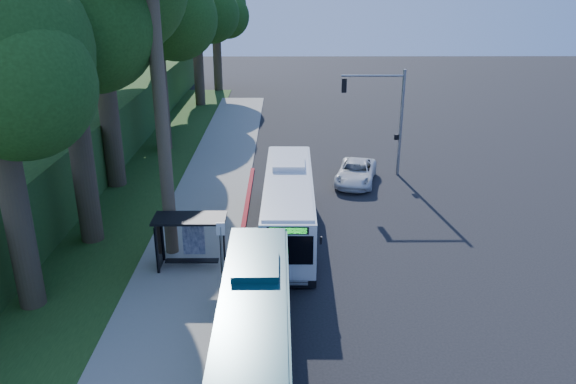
{
  "coord_description": "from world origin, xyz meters",
  "views": [
    {
      "loc": [
        -2.8,
        -25.67,
        12.45
      ],
      "look_at": [
        -2.63,
        1.0,
        2.2
      ],
      "focal_mm": 35.0,
      "sensor_mm": 36.0,
      "label": 1
    }
  ],
  "objects_px": {
    "bus_shelter": "(185,231)",
    "pickup": "(356,172)",
    "white_bus": "(289,203)",
    "teal_bus": "(255,330)"
  },
  "relations": [
    {
      "from": "white_bus",
      "to": "teal_bus",
      "type": "distance_m",
      "value": 10.94
    },
    {
      "from": "bus_shelter",
      "to": "teal_bus",
      "type": "height_order",
      "value": "teal_bus"
    },
    {
      "from": "bus_shelter",
      "to": "white_bus",
      "type": "height_order",
      "value": "white_bus"
    },
    {
      "from": "bus_shelter",
      "to": "teal_bus",
      "type": "distance_m",
      "value": 7.96
    },
    {
      "from": "teal_bus",
      "to": "pickup",
      "type": "bearing_deg",
      "value": 72.63
    },
    {
      "from": "bus_shelter",
      "to": "white_bus",
      "type": "xyz_separation_m",
      "value": [
        4.66,
        3.71,
        -0.16
      ]
    },
    {
      "from": "bus_shelter",
      "to": "pickup",
      "type": "bearing_deg",
      "value": 51.23
    },
    {
      "from": "pickup",
      "to": "white_bus",
      "type": "bearing_deg",
      "value": -106.88
    },
    {
      "from": "teal_bus",
      "to": "white_bus",
      "type": "bearing_deg",
      "value": 83.22
    },
    {
      "from": "white_bus",
      "to": "pickup",
      "type": "height_order",
      "value": "white_bus"
    }
  ]
}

